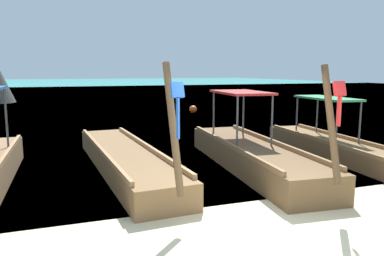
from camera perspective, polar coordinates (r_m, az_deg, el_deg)
name	(u,v)px	position (r m, az deg, el deg)	size (l,w,h in m)	color
ground	(278,244)	(5.85, 12.93, -16.75)	(120.00, 120.00, 0.00)	beige
sea_water	(76,86)	(66.27, -17.16, 6.11)	(120.00, 120.00, 0.00)	#2DB29E
longtail_boat_blue_ribbon	(125,160)	(9.60, -10.11, -4.75)	(1.65, 7.34, 2.64)	brown
longtail_boat_red_ribbon	(251,154)	(9.80, 8.99, -3.98)	(1.85, 6.73, 2.60)	brown
longtail_boat_green_ribbon	(343,149)	(11.50, 21.88, -2.94)	(1.65, 7.40, 2.46)	brown
mooring_buoy_near	(193,109)	(22.35, 0.16, 2.85)	(0.46, 0.46, 0.46)	#EA5119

